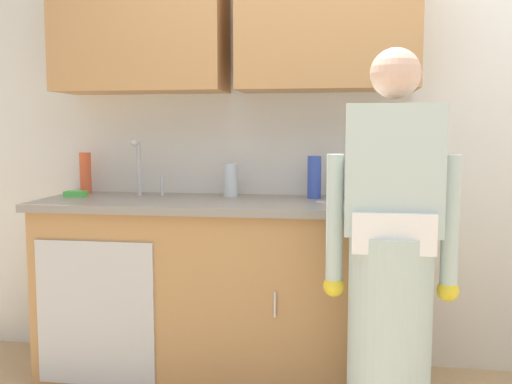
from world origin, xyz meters
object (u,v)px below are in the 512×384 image
object	(u,v)px
bottle_soap	(85,173)
sponge	(76,194)
sink	(137,201)
bottle_water_tall	(231,180)
cup_by_sink	(355,190)
bottle_water_short	(314,177)
bottle_cleaner_spray	(382,174)
person_at_sink	(391,279)
bottle_dish_liquid	(361,182)
knife_on_counter	(331,204)

from	to	relation	value
bottle_soap	sponge	world-z (taller)	bottle_soap
sink	bottle_water_tall	bearing A→B (deg)	18.50
bottle_water_tall	cup_by_sink	world-z (taller)	bottle_water_tall
bottle_water_short	bottle_cleaner_spray	bearing A→B (deg)	1.61
bottle_cleaner_spray	sponge	size ratio (longest dim) A/B	2.38
sink	cup_by_sink	distance (m)	1.14
bottle_soap	bottle_water_short	xyz separation A→B (m)	(1.30, -0.05, -0.00)
person_at_sink	sponge	world-z (taller)	person_at_sink
bottle_dish_liquid	knife_on_counter	world-z (taller)	bottle_dish_liquid
bottle_dish_liquid	sponge	xyz separation A→B (m)	(-1.52, -0.19, -0.07)
bottle_cleaner_spray	bottle_water_short	distance (m)	0.35
bottle_dish_liquid	bottle_water_tall	bearing A→B (deg)	-175.37
cup_by_sink	knife_on_counter	world-z (taller)	cup_by_sink
bottle_cleaner_spray	cup_by_sink	size ratio (longest dim) A/B	2.44
knife_on_counter	person_at_sink	bearing A→B (deg)	-3.77
cup_by_sink	sink	bearing A→B (deg)	-175.73
bottle_dish_liquid	bottle_cleaner_spray	bearing A→B (deg)	-30.60
bottle_soap	knife_on_counter	xyz separation A→B (m)	(1.40, -0.31, -0.11)
cup_by_sink	sponge	size ratio (longest dim) A/B	0.97
sink	bottle_cleaner_spray	world-z (taller)	sink
person_at_sink	bottle_water_tall	bearing A→B (deg)	138.65
sink	bottle_soap	bearing A→B (deg)	152.37
bottle_soap	cup_by_sink	xyz separation A→B (m)	(1.51, -0.11, -0.06)
bottle_cleaner_spray	bottle_water_tall	bearing A→B (deg)	179.59
bottle_soap	bottle_dish_liquid	world-z (taller)	bottle_soap
bottle_dish_liquid	cup_by_sink	bearing A→B (deg)	-104.64
sink	person_at_sink	distance (m)	1.41
bottle_water_tall	cup_by_sink	bearing A→B (deg)	-6.34
cup_by_sink	bottle_cleaner_spray	bearing A→B (deg)	26.04
bottle_cleaner_spray	bottle_water_short	size ratio (longest dim) A/B	1.17
bottle_water_tall	bottle_dish_liquid	world-z (taller)	bottle_water_tall
bottle_water_short	knife_on_counter	bearing A→B (deg)	-68.98
bottle_soap	bottle_dish_liquid	bearing A→B (deg)	0.65
person_at_sink	bottle_dish_liquid	bearing A→B (deg)	98.07
bottle_water_tall	cup_by_sink	distance (m)	0.67
bottle_soap	cup_by_sink	world-z (taller)	bottle_soap
bottle_dish_liquid	knife_on_counter	xyz separation A→B (m)	(-0.15, -0.33, -0.08)
bottle_cleaner_spray	sink	bearing A→B (deg)	-173.17
bottle_soap	sponge	size ratio (longest dim) A/B	2.11
sink	cup_by_sink	size ratio (longest dim) A/B	4.67
bottle_cleaner_spray	cup_by_sink	world-z (taller)	bottle_cleaner_spray
cup_by_sink	knife_on_counter	distance (m)	0.23
sink	person_at_sink	bearing A→B (deg)	-23.28
bottle_soap	bottle_cleaner_spray	bearing A→B (deg)	-1.54
sink	bottle_cleaner_spray	bearing A→B (deg)	6.83
sink	cup_by_sink	xyz separation A→B (m)	(1.13, 0.08, 0.07)
bottle_water_tall	bottle_dish_liquid	xyz separation A→B (m)	(0.70, 0.06, -0.01)
bottle_water_short	bottle_water_tall	bearing A→B (deg)	178.02
sink	bottle_water_short	size ratio (longest dim) A/B	2.24
bottle_cleaner_spray	knife_on_counter	size ratio (longest dim) A/B	1.09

